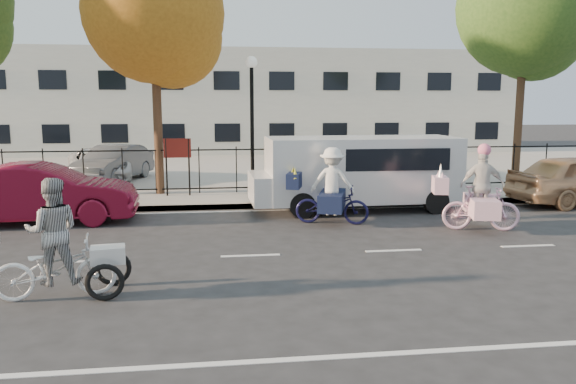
{
  "coord_description": "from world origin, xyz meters",
  "views": [
    {
      "loc": [
        -0.65,
        -11.01,
        3.09
      ],
      "look_at": [
        0.92,
        1.2,
        1.1
      ],
      "focal_mm": 35.0,
      "sensor_mm": 36.0,
      "label": 1
    }
  ],
  "objects": [
    {
      "name": "ground",
      "position": [
        0.0,
        0.0,
        0.0
      ],
      "size": [
        120.0,
        120.0,
        0.0
      ],
      "primitive_type": "plane",
      "color": "#333334"
    },
    {
      "name": "road_markings",
      "position": [
        0.0,
        0.0,
        0.01
      ],
      "size": [
        60.0,
        9.52,
        0.01
      ],
      "primitive_type": null,
      "color": "silver",
      "rests_on": "ground"
    },
    {
      "name": "curb",
      "position": [
        0.0,
        5.05,
        0.07
      ],
      "size": [
        60.0,
        0.1,
        0.15
      ],
      "primitive_type": "cube",
      "color": "#A8A399",
      "rests_on": "ground"
    },
    {
      "name": "sidewalk",
      "position": [
        0.0,
        6.1,
        0.07
      ],
      "size": [
        60.0,
        2.2,
        0.15
      ],
      "primitive_type": "cube",
      "color": "#A8A399",
      "rests_on": "ground"
    },
    {
      "name": "parking_lot",
      "position": [
        0.0,
        15.0,
        0.07
      ],
      "size": [
        60.0,
        15.6,
        0.15
      ],
      "primitive_type": "cube",
      "color": "#A8A399",
      "rests_on": "ground"
    },
    {
      "name": "iron_fence",
      "position": [
        0.0,
        7.2,
        0.9
      ],
      "size": [
        58.0,
        0.06,
        1.5
      ],
      "primitive_type": null,
      "color": "black",
      "rests_on": "sidewalk"
    },
    {
      "name": "building",
      "position": [
        0.0,
        25.0,
        3.0
      ],
      "size": [
        34.0,
        10.0,
        6.0
      ],
      "primitive_type": "cube",
      "color": "silver",
      "rests_on": "ground"
    },
    {
      "name": "lamppost",
      "position": [
        0.5,
        6.8,
        3.11
      ],
      "size": [
        0.36,
        0.36,
        4.33
      ],
      "color": "black",
      "rests_on": "sidewalk"
    },
    {
      "name": "street_sign",
      "position": [
        -1.85,
        6.8,
        1.42
      ],
      "size": [
        0.85,
        0.06,
        1.8
      ],
      "color": "black",
      "rests_on": "sidewalk"
    },
    {
      "name": "zebra_trike",
      "position": [
        -3.21,
        -2.06,
        0.75
      ],
      "size": [
        2.26,
        1.05,
        1.93
      ],
      "rotation": [
        0.0,
        0.0,
        1.72
      ],
      "color": "white",
      "rests_on": "ground"
    },
    {
      "name": "unicorn_bike",
      "position": [
        5.63,
        1.56,
        0.78
      ],
      "size": [
        2.14,
        1.53,
        2.11
      ],
      "rotation": [
        0.0,
        0.0,
        1.32
      ],
      "color": "#F2B8D5",
      "rests_on": "ground"
    },
    {
      "name": "bull_bike",
      "position": [
        2.22,
        2.77,
        0.78
      ],
      "size": [
        2.17,
        1.53,
        1.95
      ],
      "rotation": [
        0.0,
        0.0,
        1.27
      ],
      "color": "#100F33",
      "rests_on": "ground"
    },
    {
      "name": "white_van",
      "position": [
        3.36,
        4.5,
        1.15
      ],
      "size": [
        5.92,
        2.14,
        2.09
      ],
      "rotation": [
        0.0,
        0.0,
        0.03
      ],
      "color": "silver",
      "rests_on": "ground"
    },
    {
      "name": "red_sedan",
      "position": [
        -5.08,
        3.8,
        0.77
      ],
      "size": [
        4.75,
        1.86,
        1.54
      ],
      "primitive_type": "imported",
      "rotation": [
        0.0,
        0.0,
        1.62
      ],
      "color": "maroon",
      "rests_on": "ground"
    },
    {
      "name": "lot_car_b",
      "position": [
        -5.08,
        10.89,
        0.75
      ],
      "size": [
        3.15,
        4.69,
        1.2
      ],
      "primitive_type": "imported",
      "rotation": [
        0.0,
        0.0,
        0.3
      ],
      "color": "silver",
      "rests_on": "parking_lot"
    },
    {
      "name": "lot_car_c",
      "position": [
        -4.44,
        10.37,
        0.82
      ],
      "size": [
        2.62,
        4.3,
        1.34
      ],
      "primitive_type": "imported",
      "rotation": [
        0.0,
        0.0,
        -0.32
      ],
      "color": "#494C51",
      "rests_on": "parking_lot"
    },
    {
      "name": "lot_car_d",
      "position": [
        5.97,
        10.32,
        0.89
      ],
      "size": [
        1.85,
        4.38,
        1.48
      ],
      "primitive_type": "imported",
      "rotation": [
        0.0,
        0.0,
        -0.03
      ],
      "color": "#A9ABB1",
      "rests_on": "parking_lot"
    },
    {
      "name": "tree_mid",
      "position": [
        -2.33,
        7.36,
        5.59
      ],
      "size": [
        4.35,
        4.35,
        7.98
      ],
      "color": "#442D1D",
      "rests_on": "ground"
    },
    {
      "name": "tree_east",
      "position": [
        10.28,
        8.05,
        6.1
      ],
      "size": [
        4.75,
        4.75,
        8.7
      ],
      "color": "#442D1D",
      "rests_on": "ground"
    }
  ]
}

